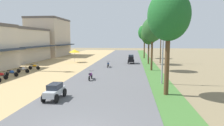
# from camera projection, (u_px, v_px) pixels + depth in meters

# --- Properties ---
(shophouse_mid) EXTENTS (7.62, 12.74, 6.90)m
(shophouse_mid) POSITION_uv_depth(u_px,v_px,m) (22.00, 45.00, 39.37)
(shophouse_mid) COLOR beige
(shophouse_mid) RESTS_ON ground
(shophouse_far) EXTENTS (9.32, 11.72, 10.10)m
(shophouse_far) POSITION_uv_depth(u_px,v_px,m) (49.00, 37.00, 51.84)
(shophouse_far) COLOR #C6B299
(shophouse_far) RESTS_ON ground
(parked_motorbike_third) EXTENTS (1.80, 0.54, 0.94)m
(parked_motorbike_third) POSITION_uv_depth(u_px,v_px,m) (1.00, 75.00, 21.65)
(parked_motorbike_third) COLOR black
(parked_motorbike_third) RESTS_ON dirt_shoulder
(parked_motorbike_fourth) EXTENTS (1.80, 0.54, 0.94)m
(parked_motorbike_fourth) POSITION_uv_depth(u_px,v_px,m) (12.00, 73.00, 23.27)
(parked_motorbike_fourth) COLOR black
(parked_motorbike_fourth) RESTS_ON dirt_shoulder
(parked_motorbike_fifth) EXTENTS (1.80, 0.54, 0.94)m
(parked_motorbike_fifth) POSITION_uv_depth(u_px,v_px,m) (23.00, 69.00, 25.72)
(parked_motorbike_fifth) COLOR black
(parked_motorbike_fifth) RESTS_ON dirt_shoulder
(parked_motorbike_sixth) EXTENTS (1.80, 0.54, 0.94)m
(parked_motorbike_sixth) POSITION_uv_depth(u_px,v_px,m) (34.00, 66.00, 28.50)
(parked_motorbike_sixth) COLOR black
(parked_motorbike_sixth) RESTS_ON dirt_shoulder
(vendor_umbrella) EXTENTS (2.20, 2.20, 2.52)m
(vendor_umbrella) POSITION_uv_depth(u_px,v_px,m) (75.00, 51.00, 37.26)
(vendor_umbrella) COLOR #99999E
(vendor_umbrella) RESTS_ON dirt_shoulder
(median_tree_nearest) EXTENTS (3.35, 3.35, 8.48)m
(median_tree_nearest) POSITION_uv_depth(u_px,v_px,m) (169.00, 16.00, 15.04)
(median_tree_nearest) COLOR #4C351E
(median_tree_nearest) RESTS_ON median_strip
(median_tree_second) EXTENTS (3.02, 3.02, 7.67)m
(median_tree_second) POSITION_uv_depth(u_px,v_px,m) (152.00, 30.00, 27.31)
(median_tree_second) COLOR #4C351E
(median_tree_second) RESTS_ON median_strip
(median_tree_third) EXTENTS (2.94, 2.94, 7.18)m
(median_tree_third) POSITION_uv_depth(u_px,v_px,m) (149.00, 35.00, 34.47)
(median_tree_third) COLOR #4C351E
(median_tree_third) RESTS_ON median_strip
(median_tree_fourth) EXTENTS (3.06, 3.06, 7.95)m
(median_tree_fourth) POSITION_uv_depth(u_px,v_px,m) (145.00, 33.00, 45.11)
(median_tree_fourth) COLOR #4C351E
(median_tree_fourth) RESTS_ON median_strip
(streetlamp_near) EXTENTS (3.16, 0.20, 7.32)m
(streetlamp_near) POSITION_uv_depth(u_px,v_px,m) (163.00, 42.00, 19.20)
(streetlamp_near) COLOR gray
(streetlamp_near) RESTS_ON median_strip
(streetlamp_mid) EXTENTS (3.16, 0.20, 7.50)m
(streetlamp_mid) POSITION_uv_depth(u_px,v_px,m) (148.00, 40.00, 39.00)
(streetlamp_mid) COLOR gray
(streetlamp_mid) RESTS_ON median_strip
(streetlamp_far) EXTENTS (3.16, 0.20, 7.29)m
(streetlamp_far) POSITION_uv_depth(u_px,v_px,m) (145.00, 40.00, 51.63)
(streetlamp_far) COLOR gray
(streetlamp_far) RESTS_ON median_strip
(utility_pole_near) EXTENTS (1.80, 0.20, 9.48)m
(utility_pole_near) POSITION_uv_depth(u_px,v_px,m) (161.00, 37.00, 35.90)
(utility_pole_near) COLOR brown
(utility_pole_near) RESTS_ON ground
(car_sedan_silver) EXTENTS (1.10, 2.26, 1.19)m
(car_sedan_silver) POSITION_uv_depth(u_px,v_px,m) (55.00, 91.00, 14.47)
(car_sedan_silver) COLOR #B7BCC1
(car_sedan_silver) RESTS_ON road_strip
(car_van_black) EXTENTS (1.19, 2.41, 1.67)m
(car_van_black) POSITION_uv_depth(u_px,v_px,m) (131.00, 58.00, 35.49)
(car_van_black) COLOR black
(car_van_black) RESTS_ON road_strip
(motorbike_ahead_second) EXTENTS (0.54, 1.80, 0.94)m
(motorbike_ahead_second) POSITION_uv_depth(u_px,v_px,m) (91.00, 75.00, 21.46)
(motorbike_ahead_second) COLOR black
(motorbike_ahead_second) RESTS_ON road_strip
(motorbike_ahead_third) EXTENTS (0.54, 1.80, 0.94)m
(motorbike_ahead_third) POSITION_uv_depth(u_px,v_px,m) (108.00, 64.00, 30.92)
(motorbike_ahead_third) COLOR black
(motorbike_ahead_third) RESTS_ON road_strip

